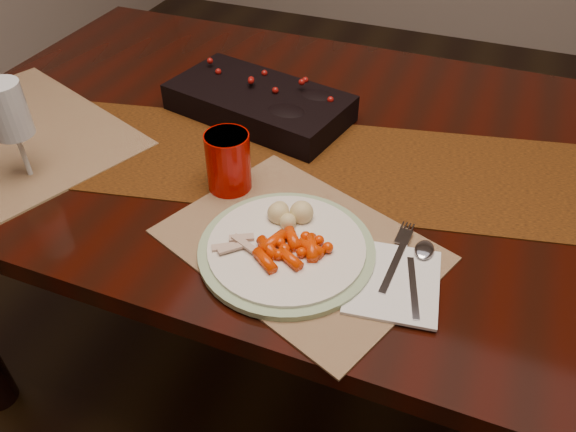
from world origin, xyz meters
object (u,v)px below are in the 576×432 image
at_px(centerpiece, 259,99).
at_px(napkin, 393,282).
at_px(mashed_potatoes, 287,211).
at_px(red_cup, 228,161).
at_px(dining_table, 341,280).
at_px(placemat_main, 300,245).
at_px(turkey_shreds, 237,241).
at_px(wine_glass, 15,132).
at_px(dinner_plate, 287,249).
at_px(baby_carrots, 289,248).

xyz_separation_m(centerpiece, napkin, (0.39, -0.38, -0.03)).
bearing_deg(mashed_potatoes, red_cup, 154.58).
relative_size(dining_table, placemat_main, 4.31).
distance_m(placemat_main, napkin, 0.16).
bearing_deg(turkey_shreds, wine_glass, 174.22).
bearing_deg(red_cup, napkin, -20.65).
relative_size(turkey_shreds, napkin, 0.47).
bearing_deg(turkey_shreds, red_cup, 120.10).
height_order(dinner_plate, red_cup, red_cup).
distance_m(red_cup, wine_glass, 0.38).
bearing_deg(baby_carrots, dining_table, 89.06).
bearing_deg(dining_table, mashed_potatoes, -97.82).
bearing_deg(mashed_potatoes, placemat_main, -42.94).
height_order(dining_table, turkey_shreds, turkey_shreds).
xyz_separation_m(baby_carrots, napkin, (0.16, 0.01, -0.02)).
bearing_deg(dinner_plate, turkey_shreds, -159.11).
bearing_deg(centerpiece, mashed_potatoes, -58.92).
xyz_separation_m(placemat_main, wine_glass, (-0.54, -0.01, 0.09)).
height_order(mashed_potatoes, wine_glass, wine_glass).
bearing_deg(red_cup, turkey_shreds, -59.90).
relative_size(placemat_main, baby_carrots, 3.57).
relative_size(dining_table, napkin, 11.39).
height_order(baby_carrots, turkey_shreds, baby_carrots).
distance_m(dinner_plate, baby_carrots, 0.02).
bearing_deg(red_cup, dinner_plate, -37.67).
relative_size(baby_carrots, mashed_potatoes, 1.65).
height_order(napkin, red_cup, red_cup).
bearing_deg(placemat_main, red_cup, 172.39).
xyz_separation_m(napkin, red_cup, (-0.33, 0.13, 0.05)).
bearing_deg(napkin, placemat_main, 161.96).
distance_m(dining_table, placemat_main, 0.48).
relative_size(dining_table, centerpiece, 4.72).
distance_m(napkin, wine_glass, 0.71).
distance_m(centerpiece, placemat_main, 0.42).
bearing_deg(mashed_potatoes, baby_carrots, -67.15).
bearing_deg(baby_carrots, placemat_main, 85.83).
bearing_deg(mashed_potatoes, turkey_shreds, -121.03).
bearing_deg(wine_glass, red_cup, 16.07).
bearing_deg(dining_table, dinner_plate, -92.64).
xyz_separation_m(dinner_plate, mashed_potatoes, (-0.02, 0.06, 0.03)).
bearing_deg(baby_carrots, turkey_shreds, -170.96).
distance_m(baby_carrots, wine_glass, 0.54).
bearing_deg(napkin, wine_glass, 170.35).
distance_m(dinner_plate, turkey_shreds, 0.08).
distance_m(baby_carrots, red_cup, 0.22).
distance_m(mashed_potatoes, napkin, 0.21).
bearing_deg(napkin, dinner_plate, 171.30).
bearing_deg(dining_table, wine_glass, -150.91).
height_order(turkey_shreds, wine_glass, wine_glass).
bearing_deg(placemat_main, napkin, 11.73).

